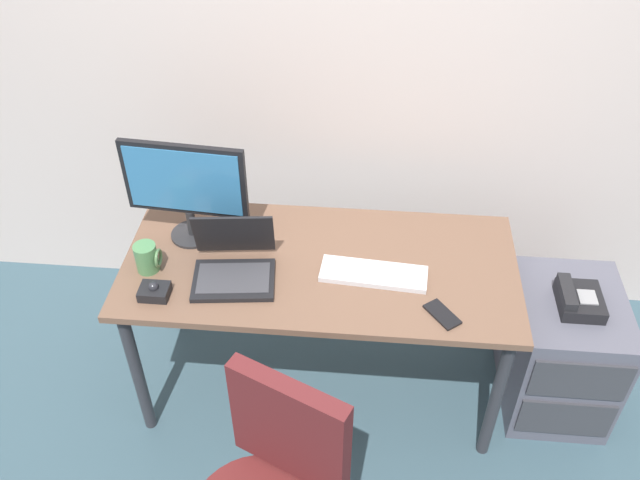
{
  "coord_description": "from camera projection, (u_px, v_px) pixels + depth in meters",
  "views": [
    {
      "loc": [
        0.17,
        -1.96,
        2.54
      ],
      "look_at": [
        0.0,
        0.0,
        0.86
      ],
      "focal_mm": 37.95,
      "sensor_mm": 36.0,
      "label": 1
    }
  ],
  "objects": [
    {
      "name": "file_cabinet",
      "position": [
        560.0,
        351.0,
        2.9
      ],
      "size": [
        0.42,
        0.53,
        0.59
      ],
      "color": "#545461",
      "rests_on": "ground"
    },
    {
      "name": "cell_phone",
      "position": [
        442.0,
        314.0,
        2.45
      ],
      "size": [
        0.14,
        0.15,
        0.01
      ],
      "primitive_type": "cube",
      "rotation": [
        0.0,
        0.0,
        0.65
      ],
      "color": "black",
      "rests_on": "desk"
    },
    {
      "name": "desk_phone",
      "position": [
        578.0,
        299.0,
        2.67
      ],
      "size": [
        0.17,
        0.2,
        0.09
      ],
      "color": "black",
      "rests_on": "file_cabinet"
    },
    {
      "name": "desk",
      "position": [
        320.0,
        278.0,
        2.72
      ],
      "size": [
        1.55,
        0.72,
        0.74
      ],
      "color": "brown",
      "rests_on": "ground"
    },
    {
      "name": "ground_plane",
      "position": [
        320.0,
        380.0,
        3.14
      ],
      "size": [
        8.0,
        8.0,
        0.0
      ],
      "primitive_type": "plane",
      "color": "#36505B"
    },
    {
      "name": "back_wall",
      "position": [
        335.0,
        28.0,
        2.77
      ],
      "size": [
        6.0,
        0.1,
        2.8
      ],
      "primitive_type": "cube",
      "color": "beige",
      "rests_on": "ground"
    },
    {
      "name": "trackball_mouse",
      "position": [
        154.0,
        291.0,
        2.51
      ],
      "size": [
        0.11,
        0.09,
        0.07
      ],
      "color": "black",
      "rests_on": "desk"
    },
    {
      "name": "monitor_main",
      "position": [
        185.0,
        186.0,
        2.63
      ],
      "size": [
        0.49,
        0.18,
        0.44
      ],
      "color": "#262628",
      "rests_on": "desk"
    },
    {
      "name": "coffee_mug",
      "position": [
        147.0,
        258.0,
        2.6
      ],
      "size": [
        0.1,
        0.09,
        0.12
      ],
      "color": "#4B814D",
      "rests_on": "desk"
    },
    {
      "name": "keyboard",
      "position": [
        374.0,
        273.0,
        2.6
      ],
      "size": [
        0.42,
        0.17,
        0.03
      ],
      "color": "silver",
      "rests_on": "desk"
    },
    {
      "name": "laptop",
      "position": [
        234.0,
        263.0,
        2.59
      ],
      "size": [
        0.34,
        0.32,
        0.23
      ],
      "color": "black",
      "rests_on": "desk"
    }
  ]
}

